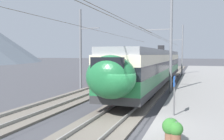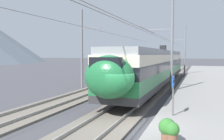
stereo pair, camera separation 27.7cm
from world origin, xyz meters
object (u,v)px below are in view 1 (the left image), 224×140
Objects in this scene: catenary_mast_east at (181,49)px; potted_plant_by_shelter at (176,131)px; catenary_mast_mid at (169,45)px; catenary_mast_far_side at (82,48)px; train_far_track at (137,62)px; train_near_platform at (155,66)px; platform_sign at (174,87)px; potted_plant_platform_edge at (171,128)px.

catenary_mast_east is 32.33m from potted_plant_by_shelter.
catenary_mast_far_side is at bearing 88.19° from catenary_mast_mid.
potted_plant_by_shelter is (-29.95, -8.32, -1.50)m from train_far_track.
train_near_platform is at bearing 11.41° from potted_plant_by_shelter.
train_far_track reaches higher than platform_sign.
catenary_mast_east is at bearing 2.79° from potted_plant_by_shelter.
train_far_track reaches higher than potted_plant_platform_edge.
potted_plant_platform_edge is (-29.81, -8.13, -1.45)m from train_far_track.
platform_sign is (-9.08, -9.64, -2.32)m from catenary_mast_far_side.
potted_plant_by_shelter is at bearing -142.54° from catenary_mast_far_side.
catenary_mast_mid is 9.22m from platform_sign.
train_near_platform is 39.25× the size of potted_plant_by_shelter.
catenary_mast_east is (14.93, -1.90, 2.00)m from train_near_platform.
catenary_mast_mid is 1.00× the size of catenary_mast_far_side.
platform_sign reaches higher than potted_plant_platform_edge.
train_far_track is at bearing 107.63° from catenary_mast_east.
platform_sign is 4.16m from potted_plant_by_shelter.
train_near_platform is 17.39m from potted_plant_platform_edge.
train_near_platform is 14.80× the size of platform_sign.
platform_sign is at bearing -166.82° from train_near_platform.
potted_plant_by_shelter is (-32.10, -1.56, -3.50)m from catenary_mast_east.
potted_plant_by_shelter is (-17.16, -3.47, -1.50)m from train_near_platform.
catenary_mast_east is at bearing 2.40° from platform_sign.
catenary_mast_mid is at bearing 6.18° from potted_plant_platform_edge.
catenary_mast_far_side is 16.82m from potted_plant_by_shelter.
potted_plant_by_shelter is at bearing -174.53° from platform_sign.
catenary_mast_mid is at bearing -156.36° from train_near_platform.
catenary_mast_far_side is 53.49× the size of potted_plant_platform_edge.
potted_plant_platform_edge is (-17.02, -3.28, -1.45)m from train_near_platform.
platform_sign is at bearing -133.27° from catenary_mast_far_side.
platform_sign is 2.39× the size of potted_plant_platform_edge.
potted_plant_platform_edge is at bearing -142.76° from catenary_mast_far_side.
catenary_mast_mid is 22.37× the size of platform_sign.
potted_plant_platform_edge is 0.24m from potted_plant_by_shelter.
catenary_mast_mid is 19.28m from catenary_mast_east.
catenary_mast_east is 53.49× the size of potted_plant_platform_edge.
catenary_mast_east is at bearing -72.37° from train_far_track.
train_far_track is 31.12m from potted_plant_by_shelter.
catenary_mast_east is at bearing 2.46° from potted_plant_platform_edge.
potted_plant_by_shelter is (-0.15, -0.19, -0.05)m from potted_plant_platform_edge.
catenary_mast_mid reaches higher than potted_plant_platform_edge.
catenary_mast_mid is at bearing 7.62° from platform_sign.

